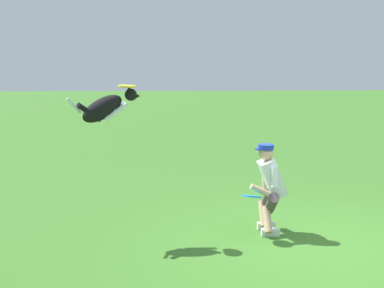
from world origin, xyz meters
The scene contains 5 objects.
ground_plane centered at (0.00, 0.00, 0.00)m, with size 60.00×60.00×0.00m, color #376B24.
person centered at (0.56, -0.63, 0.70)m, with size 0.57×0.65×1.29m.
dog centered at (2.85, -0.58, 1.83)m, with size 0.99×0.43×0.55m.
frisbee_flying centered at (2.56, -0.64, 2.12)m, with size 0.24×0.24×0.02m, color yellow.
frisbee_held centered at (0.86, -0.38, 0.61)m, with size 0.27×0.27×0.02m, color #1D94E7.
Camera 1 is at (2.00, 6.80, 2.57)m, focal length 50.51 mm.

